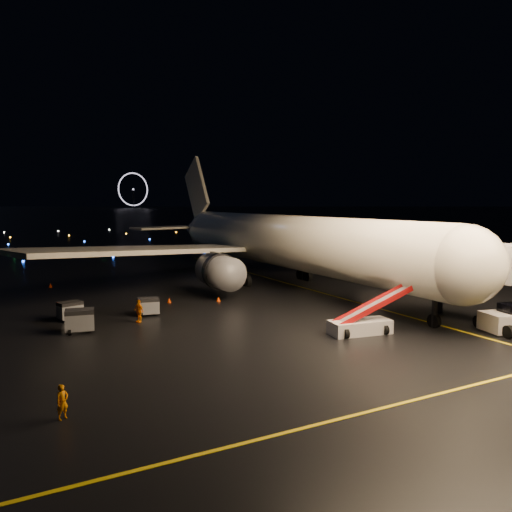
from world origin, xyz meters
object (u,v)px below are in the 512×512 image
object	(u,v)px
airliner	(269,212)
crew_c	(139,311)
belt_loader	(360,312)
crew_a	(62,402)
baggage_cart_0	(148,307)
baggage_cart_2	(70,311)
baggage_cart_1	(80,321)

from	to	relation	value
airliner	crew_c	distance (m)	25.45
belt_loader	crew_a	world-z (taller)	belt_loader
crew_c	baggage_cart_0	world-z (taller)	crew_c
crew_c	baggage_cart_2	bearing A→B (deg)	-149.07
baggage_cart_0	baggage_cart_2	distance (m)	6.43
crew_c	baggage_cart_0	xyz separation A→B (m)	(1.38, 2.08, -0.18)
belt_loader	crew_c	xyz separation A→B (m)	(-13.70, 11.42, -0.72)
crew_c	baggage_cart_1	distance (m)	4.94
baggage_cart_0	baggage_cart_2	bearing A→B (deg)	177.93
crew_a	baggage_cart_2	xyz separation A→B (m)	(3.01, 20.12, -0.04)
airliner	crew_c	bearing A→B (deg)	-145.85
baggage_cart_2	baggage_cart_0	bearing A→B (deg)	-27.95
baggage_cart_1	airliner	bearing A→B (deg)	40.50
belt_loader	crew_a	xyz separation A→B (m)	(-21.62, -5.27, -0.84)
airliner	crew_c	xyz separation A→B (m)	(-20.04, -13.68, -7.68)
airliner	baggage_cart_0	xyz separation A→B (m)	(-18.66, -11.60, -7.85)
baggage_cart_1	baggage_cart_2	bearing A→B (deg)	100.86
belt_loader	baggage_cart_0	xyz separation A→B (m)	(-12.32, 13.50, -0.90)
airliner	baggage_cart_0	distance (m)	23.33
crew_c	baggage_cart_2	world-z (taller)	crew_c
crew_c	baggage_cart_2	distance (m)	5.99
airliner	crew_c	world-z (taller)	airliner
baggage_cart_0	baggage_cart_1	distance (m)	6.98
belt_loader	baggage_cart_0	bearing A→B (deg)	141.14
crew_a	baggage_cart_2	world-z (taller)	crew_a
baggage_cart_0	baggage_cart_2	xyz separation A→B (m)	(-6.29, 1.35, 0.02)
crew_a	baggage_cart_2	bearing A→B (deg)	54.53
belt_loader	baggage_cart_1	size ratio (longest dim) A/B	3.29
airliner	baggage_cart_0	bearing A→B (deg)	-148.30
crew_a	baggage_cart_0	world-z (taller)	crew_a
crew_c	baggage_cart_1	world-z (taller)	crew_c
crew_c	baggage_cart_0	size ratio (longest dim) A/B	1.05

